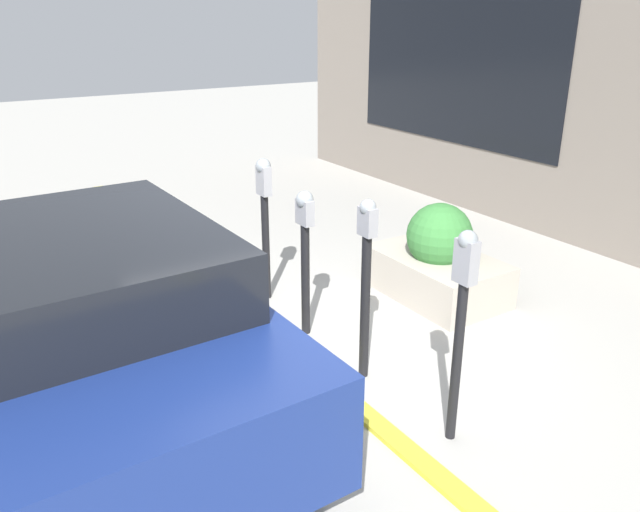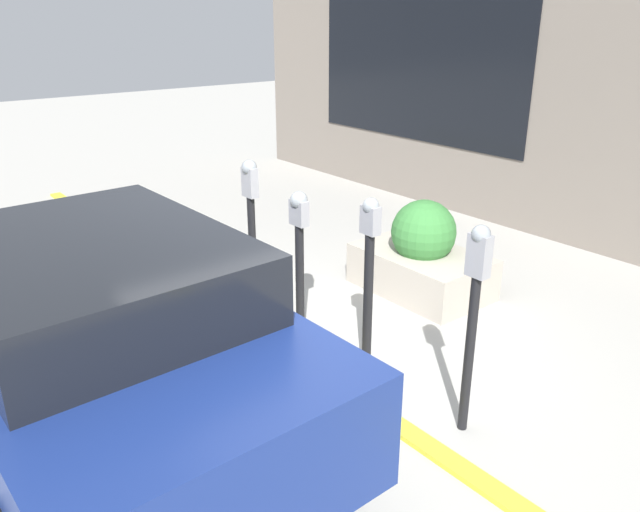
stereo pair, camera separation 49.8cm
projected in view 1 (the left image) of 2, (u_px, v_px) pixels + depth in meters
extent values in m
plane|color=#ADAAA3|center=(312.00, 362.00, 5.41)|extent=(40.00, 40.00, 0.00)
cube|color=gold|center=(304.00, 362.00, 5.36)|extent=(13.70, 0.16, 0.04)
cube|color=black|center=(453.00, 63.00, 9.25)|extent=(4.11, 0.02, 2.33)
cylinder|color=black|center=(457.00, 363.00, 4.24)|extent=(0.07, 0.07, 1.20)
cube|color=#99999E|center=(466.00, 261.00, 3.96)|extent=(0.15, 0.09, 0.29)
sphere|color=gray|center=(468.00, 240.00, 3.91)|extent=(0.13, 0.13, 0.13)
cylinder|color=black|center=(365.00, 308.00, 4.99)|extent=(0.08, 0.08, 1.24)
cube|color=#99999E|center=(368.00, 222.00, 4.72)|extent=(0.15, 0.09, 0.22)
sphere|color=gray|center=(368.00, 207.00, 4.68)|extent=(0.13, 0.13, 0.13)
cylinder|color=black|center=(305.00, 280.00, 5.71)|extent=(0.08, 0.08, 1.08)
cube|color=#99999E|center=(305.00, 212.00, 5.48)|extent=(0.19, 0.09, 0.23)
sphere|color=gray|center=(305.00, 200.00, 5.43)|extent=(0.16, 0.16, 0.16)
cylinder|color=black|center=(266.00, 248.00, 6.44)|extent=(0.08, 0.08, 1.13)
cube|color=#99999E|center=(264.00, 181.00, 6.18)|extent=(0.18, 0.09, 0.30)
sphere|color=gray|center=(263.00, 166.00, 6.12)|extent=(0.15, 0.15, 0.15)
cube|color=#B2A899|center=(437.00, 276.00, 6.60)|extent=(1.41, 0.91, 0.45)
sphere|color=#387A38|center=(439.00, 236.00, 6.44)|extent=(0.69, 0.69, 0.69)
cube|color=navy|center=(90.00, 332.00, 4.43)|extent=(4.03, 1.91, 0.72)
cube|color=black|center=(84.00, 263.00, 4.09)|extent=(2.11, 1.65, 0.45)
cylinder|color=black|center=(153.00, 291.00, 5.95)|extent=(0.70, 0.22, 0.70)
cylinder|color=black|center=(280.00, 426.00, 4.01)|extent=(0.70, 0.22, 0.70)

